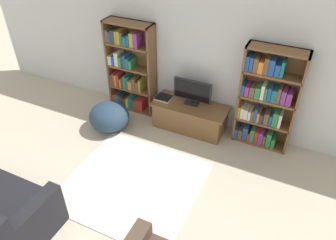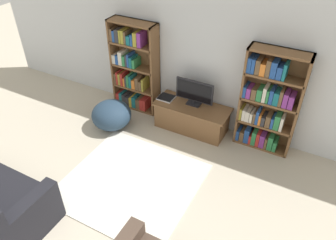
{
  "view_description": "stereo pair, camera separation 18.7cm",
  "coord_description": "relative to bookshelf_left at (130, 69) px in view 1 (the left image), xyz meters",
  "views": [
    {
      "loc": [
        1.74,
        -0.55,
        3.66
      ],
      "look_at": [
        0.02,
        3.07,
        0.7
      ],
      "focal_mm": 35.0,
      "sensor_mm": 36.0,
      "label": 1
    },
    {
      "loc": [
        1.91,
        -0.46,
        3.66
      ],
      "look_at": [
        0.02,
        3.07,
        0.7
      ],
      "focal_mm": 35.0,
      "sensor_mm": 36.0,
      "label": 2
    }
  ],
  "objects": [
    {
      "name": "area_rug",
      "position": [
        1.06,
        -1.8,
        -0.82
      ],
      "size": [
        1.88,
        1.81,
        0.02
      ],
      "color": "beige",
      "rests_on": "ground_plane"
    },
    {
      "name": "laptop",
      "position": [
        0.77,
        -0.15,
        -0.33
      ],
      "size": [
        0.29,
        0.26,
        0.03
      ],
      "color": "silver",
      "rests_on": "tv_stand"
    },
    {
      "name": "bookshelf_left",
      "position": [
        0.0,
        0.0,
        0.0
      ],
      "size": [
        0.9,
        0.3,
        1.73
      ],
      "color": "brown",
      "rests_on": "ground_plane"
    },
    {
      "name": "wall_back",
      "position": [
        1.23,
        0.18,
        0.47
      ],
      "size": [
        8.8,
        0.06,
        2.6
      ],
      "color": "silver",
      "rests_on": "ground_plane"
    },
    {
      "name": "television",
      "position": [
        1.29,
        -0.1,
        -0.1
      ],
      "size": [
        0.68,
        0.16,
        0.46
      ],
      "color": "black",
      "rests_on": "tv_stand"
    },
    {
      "name": "bookshelf_right",
      "position": [
        2.5,
        -0.0,
        0.0
      ],
      "size": [
        0.9,
        0.3,
        1.73
      ],
      "color": "brown",
      "rests_on": "ground_plane"
    },
    {
      "name": "beanbag_ottoman",
      "position": [
        -0.0,
        -0.78,
        -0.58
      ],
      "size": [
        0.71,
        0.71,
        0.5
      ],
      "primitive_type": "ellipsoid",
      "color": "#23384C",
      "rests_on": "ground_plane"
    },
    {
      "name": "tv_stand",
      "position": [
        1.29,
        -0.16,
        -0.58
      ],
      "size": [
        1.32,
        0.56,
        0.48
      ],
      "color": "brown",
      "rests_on": "ground_plane"
    }
  ]
}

